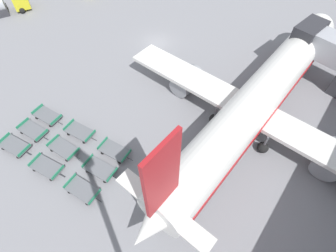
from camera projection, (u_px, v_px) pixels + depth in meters
ground_plane at (157, 43)px, 38.84m from camera, size 500.00×500.00×0.00m
airplane at (256, 102)px, 27.17m from camera, size 31.18×37.01×12.43m
baggage_dolly_row_near_col_a at (15, 146)px, 27.07m from camera, size 3.91×2.12×0.92m
baggage_dolly_row_near_col_b at (47, 167)px, 25.55m from camera, size 3.91×2.14×0.92m
baggage_dolly_row_near_col_c at (83, 190)px, 24.11m from camera, size 3.89×2.00×0.92m
baggage_dolly_row_mid_a_col_a at (33, 131)px, 28.28m from camera, size 3.89×1.98×0.92m
baggage_dolly_row_mid_a_col_b at (64, 148)px, 26.88m from camera, size 3.88×1.93×0.92m
baggage_dolly_row_mid_a_col_c at (100, 169)px, 25.43m from camera, size 3.90×2.04×0.92m
baggage_dolly_row_mid_b_col_a at (47, 116)px, 29.55m from camera, size 3.89×1.99×0.92m
baggage_dolly_row_mid_b_col_b at (80, 132)px, 28.19m from camera, size 3.90×2.06×0.92m
baggage_dolly_row_mid_b_col_c at (115, 151)px, 26.71m from camera, size 3.90×2.03×0.92m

